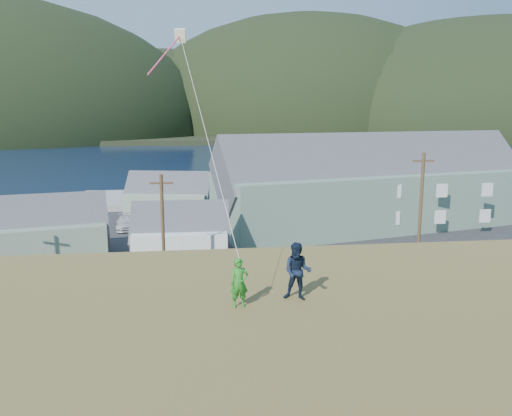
# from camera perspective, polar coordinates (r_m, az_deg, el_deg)

# --- Properties ---
(ground) EXTENTS (900.00, 900.00, 0.00)m
(ground) POSITION_cam_1_polar(r_m,az_deg,el_deg) (35.13, -3.45, -10.57)
(ground) COLOR #0A1638
(ground) RESTS_ON ground
(grass_strip) EXTENTS (110.00, 8.00, 0.10)m
(grass_strip) POSITION_cam_1_polar(r_m,az_deg,el_deg) (33.26, -3.23, -11.74)
(grass_strip) COLOR #4C3D19
(grass_strip) RESTS_ON ground
(waterfront_lot) EXTENTS (72.00, 36.00, 0.12)m
(waterfront_lot) POSITION_cam_1_polar(r_m,az_deg,el_deg) (51.30, -4.63, -3.61)
(waterfront_lot) COLOR #28282B
(waterfront_lot) RESTS_ON ground
(wharf) EXTENTS (26.00, 14.00, 0.90)m
(wharf) POSITION_cam_1_polar(r_m,az_deg,el_deg) (73.82, -10.04, 1.00)
(wharf) COLOR gray
(wharf) RESTS_ON ground
(far_shore) EXTENTS (900.00, 320.00, 2.00)m
(far_shore) POSITION_cam_1_polar(r_m,az_deg,el_deg) (362.86, -6.72, 8.84)
(far_shore) COLOR black
(far_shore) RESTS_ON ground
(far_hills) EXTENTS (760.00, 265.00, 143.00)m
(far_hills) POSITION_cam_1_polar(r_m,az_deg,el_deg) (314.48, -0.10, 8.81)
(far_hills) COLOR black
(far_hills) RESTS_ON ground
(lodge) EXTENTS (38.03, 18.81, 12.89)m
(lodge) POSITION_cam_1_polar(r_m,az_deg,el_deg) (57.70, 13.70, 2.68)
(lodge) COLOR slate
(lodge) RESTS_ON waterfront_lot
(shed_palegreen_near) EXTENTS (10.71, 7.97, 7.01)m
(shed_palegreen_near) POSITION_cam_1_polar(r_m,az_deg,el_deg) (47.32, -22.40, -2.42)
(shed_palegreen_near) COLOR slate
(shed_palegreen_near) RESTS_ON waterfront_lot
(shed_white) EXTENTS (8.31, 5.66, 6.55)m
(shed_white) POSITION_cam_1_polar(r_m,az_deg,el_deg) (42.88, -8.58, -3.18)
(shed_white) COLOR silver
(shed_white) RESTS_ON waterfront_lot
(shed_palegreen_far) EXTENTS (11.33, 7.83, 6.97)m
(shed_palegreen_far) POSITION_cam_1_polar(r_m,az_deg,el_deg) (62.37, -9.89, 1.29)
(shed_palegreen_far) COLOR gray
(shed_palegreen_far) RESTS_ON waterfront_lot
(utility_poles) EXTENTS (33.79, 0.24, 9.88)m
(utility_poles) POSITION_cam_1_polar(r_m,az_deg,el_deg) (35.09, -8.31, -2.41)
(utility_poles) COLOR #47331E
(utility_poles) RESTS_ON waterfront_lot
(parked_cars) EXTENTS (15.81, 12.22, 1.58)m
(parked_cars) POSITION_cam_1_polar(r_m,az_deg,el_deg) (54.98, -12.81, -2.04)
(parked_cars) COLOR black
(parked_cars) RESTS_ON waterfront_lot
(kite_flyer_green) EXTENTS (0.58, 0.42, 1.47)m
(kite_flyer_green) POSITION_cam_1_polar(r_m,az_deg,el_deg) (14.61, -1.93, -8.56)
(kite_flyer_green) COLOR #227820
(kite_flyer_green) RESTS_ON hillside
(kite_flyer_navy) EXTENTS (1.03, 0.92, 1.77)m
(kite_flyer_navy) POSITION_cam_1_polar(r_m,az_deg,el_deg) (15.19, 4.77, -7.24)
(kite_flyer_navy) COLOR black
(kite_flyer_navy) RESTS_ON hillside
(kite_rig) EXTENTS (1.49, 4.56, 11.48)m
(kite_rig) POSITION_cam_1_polar(r_m,az_deg,el_deg) (22.23, -8.84, 18.31)
(kite_rig) COLOR #FFF9C2
(kite_rig) RESTS_ON ground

